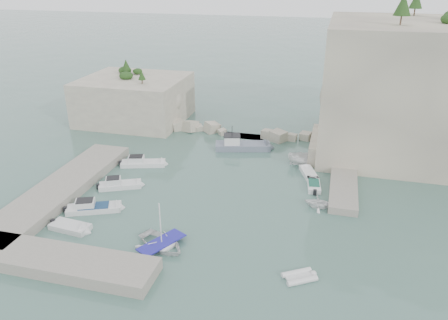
% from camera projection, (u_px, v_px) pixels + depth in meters
% --- Properties ---
extents(ground, '(400.00, 400.00, 0.00)m').
position_uv_depth(ground, '(210.00, 209.00, 45.63)').
color(ground, '#496E64').
rests_on(ground, ground).
extents(cliff_east, '(26.00, 22.00, 17.00)m').
position_uv_depth(cliff_east, '(426.00, 89.00, 57.27)').
color(cliff_east, beige).
rests_on(cliff_east, ground).
extents(cliff_terrace, '(8.00, 10.00, 2.50)m').
position_uv_depth(cliff_terrace, '(341.00, 147.00, 58.07)').
color(cliff_terrace, beige).
rests_on(cliff_terrace, ground).
extents(outcrop_west, '(16.00, 14.00, 7.00)m').
position_uv_depth(outcrop_west, '(135.00, 99.00, 70.98)').
color(outcrop_west, beige).
rests_on(outcrop_west, ground).
extents(quay_west, '(5.00, 24.00, 1.10)m').
position_uv_depth(quay_west, '(60.00, 189.00, 48.45)').
color(quay_west, '#9E9689').
rests_on(quay_west, ground).
extents(quay_south, '(18.00, 4.00, 1.10)m').
position_uv_depth(quay_south, '(54.00, 260.00, 36.64)').
color(quay_south, '#9E9689').
rests_on(quay_south, ground).
extents(ledge_east, '(3.00, 16.00, 0.80)m').
position_uv_depth(ledge_east, '(344.00, 179.00, 51.21)').
color(ledge_east, '#9E9689').
rests_on(ledge_east, ground).
extents(breakwater, '(28.00, 3.00, 1.40)m').
position_uv_depth(breakwater, '(245.00, 132.00, 65.07)').
color(breakwater, beige).
rests_on(breakwater, ground).
extents(motorboat_b, '(5.42, 3.75, 1.40)m').
position_uv_depth(motorboat_b, '(120.00, 187.00, 50.05)').
color(motorboat_b, silver).
rests_on(motorboat_b, ground).
extents(motorboat_d, '(6.25, 4.02, 1.40)m').
position_uv_depth(motorboat_d, '(94.00, 211.00, 45.24)').
color(motorboat_d, silver).
rests_on(motorboat_d, ground).
extents(motorboat_a, '(6.33, 3.51, 1.40)m').
position_uv_depth(motorboat_a, '(143.00, 165.00, 55.64)').
color(motorboat_a, silver).
rests_on(motorboat_a, ground).
extents(motorboat_e, '(4.42, 2.17, 0.70)m').
position_uv_depth(motorboat_e, '(71.00, 229.00, 42.00)').
color(motorboat_e, silver).
rests_on(motorboat_e, ground).
extents(rowboat, '(6.11, 5.51, 1.04)m').
position_uv_depth(rowboat, '(162.00, 247.00, 39.35)').
color(rowboat, white).
rests_on(rowboat, ground).
extents(inflatable_dinghy, '(3.13, 2.67, 0.44)m').
position_uv_depth(inflatable_dinghy, '(299.00, 279.00, 35.33)').
color(inflatable_dinghy, silver).
rests_on(inflatable_dinghy, ground).
extents(tender_east_a, '(2.98, 2.61, 1.52)m').
position_uv_depth(tender_east_a, '(318.00, 207.00, 45.85)').
color(tender_east_a, white).
rests_on(tender_east_a, ground).
extents(tender_east_b, '(1.90, 4.23, 0.70)m').
position_uv_depth(tender_east_b, '(314.00, 187.00, 50.10)').
color(tender_east_b, white).
rests_on(tender_east_b, ground).
extents(tender_east_c, '(2.83, 4.59, 0.70)m').
position_uv_depth(tender_east_c, '(308.00, 175.00, 52.98)').
color(tender_east_c, white).
rests_on(tender_east_c, ground).
extents(tender_east_d, '(5.19, 3.25, 1.88)m').
position_uv_depth(tender_east_d, '(306.00, 164.00, 55.95)').
color(tender_east_d, white).
rests_on(tender_east_d, ground).
extents(work_boat, '(8.64, 4.47, 2.20)m').
position_uv_depth(work_boat, '(243.00, 149.00, 60.68)').
color(work_boat, slate).
rests_on(work_boat, ground).
extents(rowboat_mast, '(0.10, 0.10, 4.20)m').
position_uv_depth(rowboat_mast, '(160.00, 222.00, 38.29)').
color(rowboat_mast, white).
rests_on(rowboat_mast, rowboat).
extents(vegetation, '(53.48, 13.88, 13.40)m').
position_uv_depth(vegetation, '(395.00, 12.00, 55.91)').
color(vegetation, '#1E4219').
rests_on(vegetation, ground).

